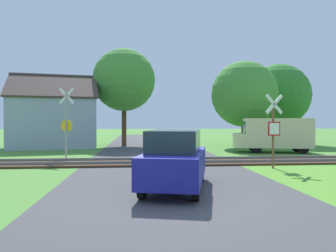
{
  "coord_description": "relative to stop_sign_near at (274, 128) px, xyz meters",
  "views": [
    {
      "loc": [
        -1.08,
        -8.79,
        2.04
      ],
      "look_at": [
        0.5,
        8.03,
        1.8
      ],
      "focal_mm": 35.0,
      "sensor_mm": 36.0,
      "label": 1
    }
  ],
  "objects": [
    {
      "name": "ground_plane",
      "position": [
        -4.78,
        -4.85,
        -1.77
      ],
      "size": [
        160.0,
        160.0,
        0.0
      ],
      "primitive_type": "plane",
      "color": "#4C8433"
    },
    {
      "name": "road_asphalt",
      "position": [
        -4.78,
        -2.85,
        -1.76
      ],
      "size": [
        7.23,
        80.0,
        0.01
      ],
      "primitive_type": "cube",
      "color": "#424244",
      "rests_on": "ground"
    },
    {
      "name": "rail_track",
      "position": [
        -4.78,
        2.19,
        -1.71
      ],
      "size": [
        60.0,
        2.6,
        0.22
      ],
      "color": "#422D1E",
      "rests_on": "ground"
    },
    {
      "name": "stop_sign_near",
      "position": [
        0.0,
        0.0,
        0.0
      ],
      "size": [
        0.86,
        0.23,
        3.22
      ],
      "rotation": [
        0.0,
        0.0,
        3.37
      ],
      "color": "brown",
      "rests_on": "ground"
    },
    {
      "name": "crossing_sign_far",
      "position": [
        -9.59,
        4.01,
        0.33
      ],
      "size": [
        0.85,
        0.29,
        3.82
      ],
      "rotation": [
        0.0,
        0.0,
        -0.3
      ],
      "color": "#9E9EA5",
      "rests_on": "ground"
    },
    {
      "name": "house",
      "position": [
        -12.44,
        13.04,
        0.31
      ],
      "size": [
        7.58,
        7.51,
        5.78
      ],
      "rotation": [
        0.0,
        0.0,
        0.19
      ],
      "color": "#99A3B7",
      "rests_on": "ground"
    },
    {
      "name": "tree_far",
      "position": [
        6.92,
        15.02,
        2.64
      ],
      "size": [
        5.64,
        5.64,
        7.24
      ],
      "color": "#513823",
      "rests_on": "ground"
    },
    {
      "name": "tree_center",
      "position": [
        -6.98,
        14.33,
        3.77
      ],
      "size": [
        5.28,
        5.28,
        8.19
      ],
      "color": "#513823",
      "rests_on": "ground"
    },
    {
      "name": "tree_right",
      "position": [
        2.56,
        11.57,
        2.43
      ],
      "size": [
        5.2,
        5.2,
        6.8
      ],
      "color": "#513823",
      "rests_on": "ground"
    },
    {
      "name": "mail_truck",
      "position": [
        3.07,
        7.01,
        -0.53
      ],
      "size": [
        5.19,
        2.91,
        2.24
      ],
      "rotation": [
        0.0,
        0.0,
        1.34
      ],
      "color": "beige",
      "rests_on": "ground"
    },
    {
      "name": "parked_car",
      "position": [
        -4.74,
        -3.94,
        -0.87
      ],
      "size": [
        2.56,
        4.28,
        1.78
      ],
      "rotation": [
        0.0,
        0.0,
        -0.24
      ],
      "color": "navy",
      "rests_on": "ground"
    }
  ]
}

